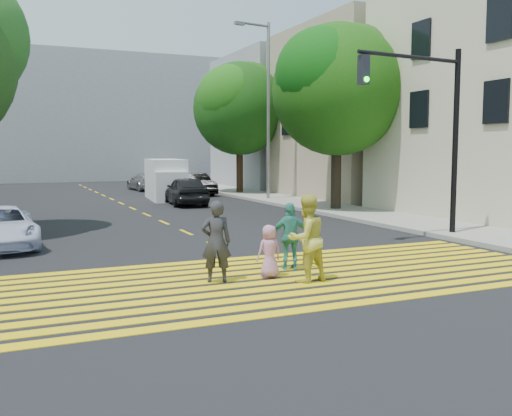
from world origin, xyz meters
TOP-DOWN VIEW (x-y plane):
  - ground at (0.00, 0.00)m, footprint 120.00×120.00m
  - sidewalk_right at (8.50, 15.00)m, footprint 3.00×60.00m
  - crosswalk at (0.00, 1.28)m, footprint 13.40×5.30m
  - lane_line at (0.00, 22.50)m, footprint 0.12×34.40m
  - building_right_tan at (15.00, 19.00)m, footprint 10.00×10.00m
  - building_right_grey at (15.00, 30.00)m, footprint 10.00×10.00m
  - backdrop_block at (0.00, 48.00)m, footprint 30.00×8.00m
  - tree_right_near at (8.47, 12.84)m, footprint 7.04×6.72m
  - tree_right_far at (8.41, 24.60)m, footprint 7.83×7.83m
  - pedestrian_man at (-1.61, 1.46)m, footprint 0.73×0.57m
  - pedestrian_woman at (0.18, 0.73)m, footprint 1.01×0.84m
  - pedestrian_child at (-0.37, 1.42)m, footprint 0.60×0.42m
  - pedestrian_extra at (0.45, 2.00)m, footprint 1.01×0.61m
  - white_sedan at (-5.88, 8.19)m, footprint 2.16×4.37m
  - dark_car_near at (2.95, 18.78)m, footprint 2.15×4.55m
  - silver_car at (3.48, 30.65)m, footprint 2.01×4.37m
  - dark_car_parked at (5.47, 24.97)m, footprint 1.63×4.31m
  - white_van at (2.86, 22.39)m, footprint 2.37×5.12m
  - traffic_signal at (6.64, 4.44)m, footprint 4.13×0.65m
  - street_lamp at (7.68, 19.13)m, footprint 2.22×0.53m

SIDE VIEW (x-z plane):
  - ground at x=0.00m, z-range 0.00..0.00m
  - lane_line at x=0.00m, z-range 0.00..0.01m
  - crosswalk at x=0.00m, z-range 0.00..0.01m
  - sidewalk_right at x=8.50m, z-range 0.00..0.15m
  - pedestrian_child at x=-0.37m, z-range 0.00..1.19m
  - white_sedan at x=-5.88m, z-range 0.00..1.19m
  - silver_car at x=3.48m, z-range 0.00..1.24m
  - dark_car_parked at x=5.47m, z-range 0.00..1.40m
  - dark_car_near at x=2.95m, z-range 0.00..1.50m
  - pedestrian_extra at x=0.45m, z-range 0.00..1.60m
  - pedestrian_man at x=-1.61m, z-range 0.00..1.76m
  - pedestrian_woman at x=0.18m, z-range 0.00..1.89m
  - white_van at x=2.86m, z-range -0.06..2.27m
  - traffic_signal at x=6.64m, z-range 0.89..6.95m
  - building_right_tan at x=15.00m, z-range 0.00..10.00m
  - building_right_grey at x=15.00m, z-range 0.00..10.00m
  - street_lamp at x=7.68m, z-range 0.73..10.56m
  - tree_right_far at x=8.41m, z-range 1.52..10.17m
  - tree_right_near at x=8.47m, z-range 1.54..10.28m
  - backdrop_block at x=0.00m, z-range 0.00..12.00m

